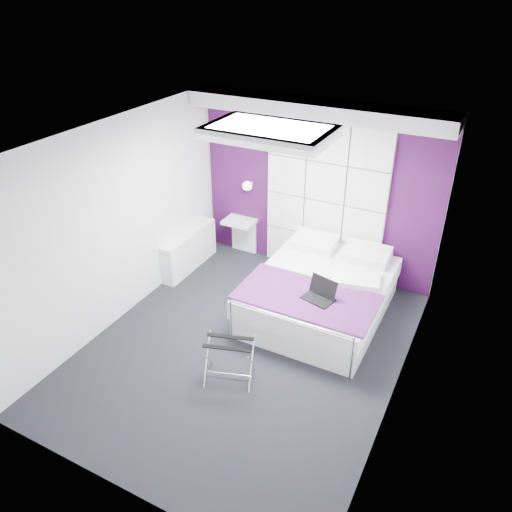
{
  "coord_description": "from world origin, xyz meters",
  "views": [
    {
      "loc": [
        2.31,
        -4.17,
        4.06
      ],
      "look_at": [
        -0.04,
        0.35,
        1.12
      ],
      "focal_mm": 35.0,
      "sensor_mm": 36.0,
      "label": 1
    }
  ],
  "objects": [
    {
      "name": "headboard",
      "position": [
        0.15,
        2.14,
        1.17
      ],
      "size": [
        1.8,
        0.08,
        2.3
      ],
      "primitive_type": null,
      "color": "silver",
      "rests_on": "wall_back"
    },
    {
      "name": "laptop",
      "position": [
        0.69,
        0.64,
        0.64
      ],
      "size": [
        0.37,
        0.26,
        0.26
      ],
      "rotation": [
        0.0,
        0.0,
        -0.26
      ],
      "color": "black",
      "rests_on": "bed"
    },
    {
      "name": "soffit",
      "position": [
        0.0,
        1.95,
        2.5
      ],
      "size": [
        3.58,
        0.5,
        0.2
      ],
      "primitive_type": "cube",
      "color": "white",
      "rests_on": "wall_back"
    },
    {
      "name": "wall_left",
      "position": [
        -1.8,
        0.0,
        1.3
      ],
      "size": [
        0.0,
        4.4,
        4.4
      ],
      "primitive_type": "plane",
      "rotation": [
        1.57,
        0.0,
        1.57
      ],
      "color": "silver",
      "rests_on": "floor"
    },
    {
      "name": "wall_back",
      "position": [
        0.0,
        2.2,
        1.3
      ],
      "size": [
        3.6,
        0.0,
        3.6
      ],
      "primitive_type": "plane",
      "rotation": [
        1.57,
        0.0,
        0.0
      ],
      "color": "silver",
      "rests_on": "floor"
    },
    {
      "name": "wall_right",
      "position": [
        1.8,
        0.0,
        1.3
      ],
      "size": [
        0.0,
        4.4,
        4.4
      ],
      "primitive_type": "plane",
      "rotation": [
        1.57,
        0.0,
        -1.57
      ],
      "color": "silver",
      "rests_on": "floor"
    },
    {
      "name": "skylight",
      "position": [
        0.0,
        0.6,
        2.55
      ],
      "size": [
        1.36,
        0.86,
        0.12
      ],
      "primitive_type": null,
      "color": "white",
      "rests_on": "ceiling"
    },
    {
      "name": "bed",
      "position": [
        0.54,
        1.11,
        0.31
      ],
      "size": [
        1.71,
        2.06,
        0.72
      ],
      "color": "white",
      "rests_on": "floor"
    },
    {
      "name": "ceiling",
      "position": [
        0.0,
        0.0,
        2.6
      ],
      "size": [
        4.4,
        4.4,
        0.0
      ],
      "primitive_type": "plane",
      "rotation": [
        3.14,
        0.0,
        0.0
      ],
      "color": "white",
      "rests_on": "wall_back"
    },
    {
      "name": "floor",
      "position": [
        0.0,
        0.0,
        0.0
      ],
      "size": [
        4.4,
        4.4,
        0.0
      ],
      "primitive_type": "plane",
      "color": "black",
      "rests_on": "ground"
    },
    {
      "name": "wall_lamp",
      "position": [
        -1.05,
        2.06,
        1.22
      ],
      "size": [
        0.15,
        0.15,
        0.15
      ],
      "primitive_type": "sphere",
      "color": "white",
      "rests_on": "wall_back"
    },
    {
      "name": "nightstand",
      "position": [
        -1.19,
        2.02,
        0.59
      ],
      "size": [
        0.49,
        0.38,
        0.05
      ],
      "primitive_type": "cube",
      "color": "white",
      "rests_on": "wall_back"
    },
    {
      "name": "radiator",
      "position": [
        -1.69,
        1.3,
        0.3
      ],
      "size": [
        0.22,
        1.2,
        0.6
      ],
      "primitive_type": "cube",
      "color": "white",
      "rests_on": "floor"
    },
    {
      "name": "luggage_rack",
      "position": [
        0.09,
        -0.54,
        0.26
      ],
      "size": [
        0.53,
        0.39,
        0.52
      ],
      "rotation": [
        0.0,
        0.0,
        0.31
      ],
      "color": "silver",
      "rests_on": "floor"
    },
    {
      "name": "accent_wall",
      "position": [
        0.0,
        2.19,
        1.3
      ],
      "size": [
        3.58,
        0.02,
        2.58
      ],
      "primitive_type": "cube",
      "color": "#380D39",
      "rests_on": "wall_back"
    }
  ]
}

